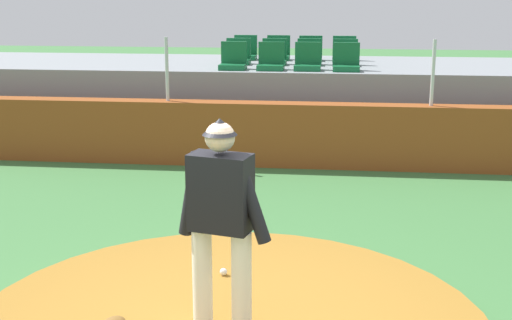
% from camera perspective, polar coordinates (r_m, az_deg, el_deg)
% --- Properties ---
extents(pitcher, '(0.81, 0.37, 1.79)m').
position_cam_1_polar(pitcher, '(5.57, -2.93, -4.17)').
color(pitcher, white).
rests_on(pitcher, pitchers_mound).
extents(baseball, '(0.07, 0.07, 0.07)m').
position_cam_1_polar(baseball, '(6.95, -2.71, -9.21)').
color(baseball, white).
rests_on(baseball, pitchers_mound).
extents(brick_barrier, '(15.58, 0.40, 1.09)m').
position_cam_1_polar(brick_barrier, '(11.74, 2.23, 2.12)').
color(brick_barrier, brown).
rests_on(brick_barrier, ground_plane).
extents(fence_post_left, '(0.06, 0.06, 1.08)m').
position_cam_1_polar(fence_post_left, '(11.88, -7.38, 7.45)').
color(fence_post_left, silver).
rests_on(fence_post_left, brick_barrier).
extents(fence_post_right, '(0.06, 0.06, 1.08)m').
position_cam_1_polar(fence_post_right, '(11.64, 14.42, 7.00)').
color(fence_post_right, silver).
rests_on(fence_post_right, brick_barrier).
extents(bleacher_platform, '(14.11, 3.33, 1.51)m').
position_cam_1_polar(bleacher_platform, '(14.05, 2.98, 4.94)').
color(bleacher_platform, gray).
rests_on(bleacher_platform, ground_plane).
extents(stadium_chair_0, '(0.48, 0.44, 0.50)m').
position_cam_1_polar(stadium_chair_0, '(12.89, -1.88, 8.21)').
color(stadium_chair_0, '#125D31').
rests_on(stadium_chair_0, bleacher_platform).
extents(stadium_chair_1, '(0.48, 0.44, 0.50)m').
position_cam_1_polar(stadium_chair_1, '(12.80, 1.25, 8.17)').
color(stadium_chair_1, '#125D31').
rests_on(stadium_chair_1, bleacher_platform).
extents(stadium_chair_2, '(0.48, 0.44, 0.50)m').
position_cam_1_polar(stadium_chair_2, '(12.79, 4.30, 8.13)').
color(stadium_chair_2, '#125D31').
rests_on(stadium_chair_2, bleacher_platform).
extents(stadium_chair_3, '(0.48, 0.44, 0.50)m').
position_cam_1_polar(stadium_chair_3, '(12.75, 7.47, 8.04)').
color(stadium_chair_3, '#125D31').
rests_on(stadium_chair_3, bleacher_platform).
extents(stadium_chair_4, '(0.48, 0.44, 0.50)m').
position_cam_1_polar(stadium_chair_4, '(13.78, -1.50, 8.59)').
color(stadium_chair_4, '#125D31').
rests_on(stadium_chair_4, bleacher_platform).
extents(stadium_chair_5, '(0.48, 0.44, 0.50)m').
position_cam_1_polar(stadium_chair_5, '(13.70, 1.51, 8.56)').
color(stadium_chair_5, '#125D31').
rests_on(stadium_chair_5, bleacher_platform).
extents(stadium_chair_6, '(0.48, 0.44, 0.50)m').
position_cam_1_polar(stadium_chair_6, '(13.68, 4.43, 8.51)').
color(stadium_chair_6, '#125D31').
rests_on(stadium_chair_6, bleacher_platform).
extents(stadium_chair_7, '(0.48, 0.44, 0.50)m').
position_cam_1_polar(stadium_chair_7, '(13.65, 7.38, 8.43)').
color(stadium_chair_7, '#125D31').
rests_on(stadium_chair_7, bleacher_platform).
extents(stadium_chair_8, '(0.48, 0.44, 0.50)m').
position_cam_1_polar(stadium_chair_8, '(14.69, -0.90, 8.93)').
color(stadium_chair_8, '#125D31').
rests_on(stadium_chair_8, bleacher_platform).
extents(stadium_chair_9, '(0.48, 0.44, 0.50)m').
position_cam_1_polar(stadium_chair_9, '(14.62, 1.85, 8.90)').
color(stadium_chair_9, '#125D31').
rests_on(stadium_chair_9, bleacher_platform).
extents(stadium_chair_10, '(0.48, 0.44, 0.50)m').
position_cam_1_polar(stadium_chair_10, '(14.53, 4.52, 8.83)').
color(stadium_chair_10, '#125D31').
rests_on(stadium_chair_10, bleacher_platform).
extents(stadium_chair_11, '(0.48, 0.44, 0.50)m').
position_cam_1_polar(stadium_chair_11, '(14.53, 7.30, 8.76)').
color(stadium_chair_11, '#125D31').
rests_on(stadium_chair_11, bleacher_platform).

